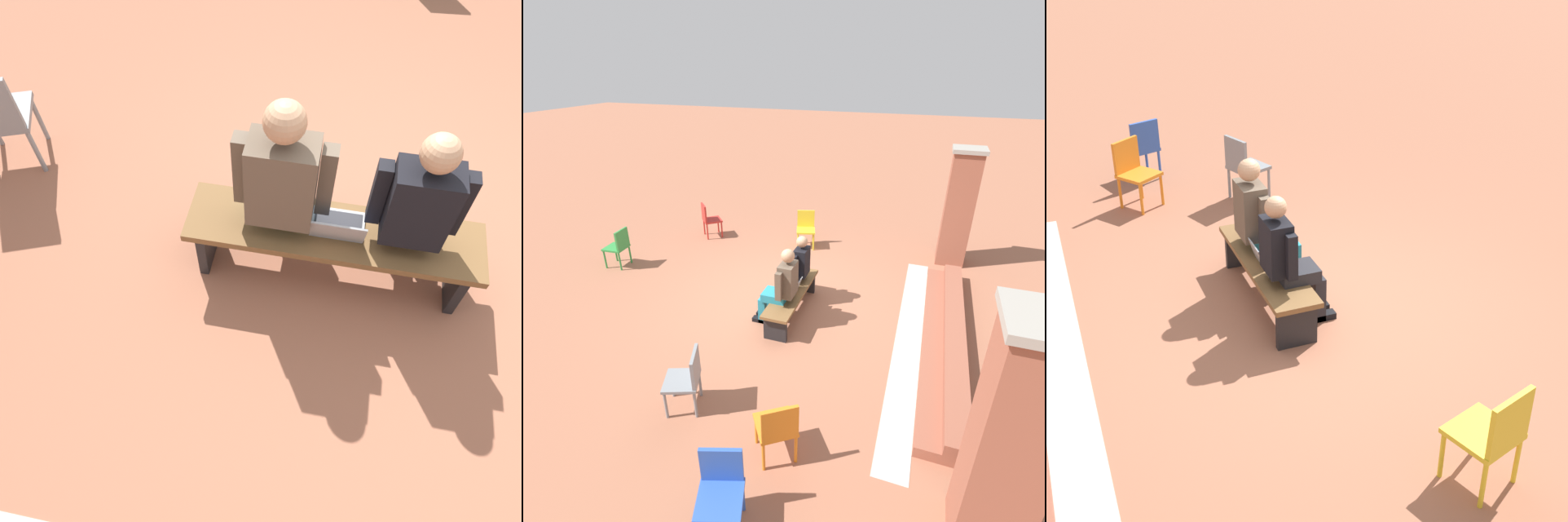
# 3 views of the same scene
# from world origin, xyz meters

# --- Properties ---
(ground_plane) EXTENTS (60.00, 60.00, 0.00)m
(ground_plane) POSITION_xyz_m (0.00, 0.00, 0.00)
(ground_plane) COLOR #9E6047
(concrete_strip) EXTENTS (5.33, 0.40, 0.01)m
(concrete_strip) POSITION_xyz_m (0.37, 2.33, 0.00)
(concrete_strip) COLOR #B7B2A8
(concrete_strip) RESTS_ON ground
(bench) EXTENTS (1.80, 0.44, 0.45)m
(bench) POSITION_xyz_m (0.37, 0.35, 0.35)
(bench) COLOR brown
(bench) RESTS_ON ground
(person_student) EXTENTS (0.51, 0.65, 1.30)m
(person_student) POSITION_xyz_m (-0.05, 0.28, 0.70)
(person_student) COLOR #232328
(person_student) RESTS_ON ground
(person_adult) EXTENTS (0.56, 0.71, 1.37)m
(person_adult) POSITION_xyz_m (0.69, 0.28, 0.73)
(person_adult) COLOR teal
(person_adult) RESTS_ON ground
(laptop) EXTENTS (0.32, 0.29, 0.21)m
(laptop) POSITION_xyz_m (0.35, 0.36, 0.50)
(laptop) COLOR #9EA0A5
(laptop) RESTS_ON bench
(plastic_chair_near_bench_right) EXTENTS (0.59, 0.59, 0.84)m
(plastic_chair_near_bench_right) POSITION_xyz_m (3.15, 1.12, 0.48)
(plastic_chair_near_bench_right) COLOR orange
(plastic_chair_near_bench_right) RESTS_ON ground
(plastic_chair_near_bench_left) EXTENTS (0.53, 0.53, 0.84)m
(plastic_chair_near_bench_left) POSITION_xyz_m (3.96, 0.88, 0.48)
(plastic_chair_near_bench_left) COLOR #2D56B7
(plastic_chair_near_bench_left) RESTS_ON ground
(plastic_chair_by_pillar) EXTENTS (0.53, 0.53, 0.84)m
(plastic_chair_by_pillar) POSITION_xyz_m (-2.48, -0.27, 0.48)
(plastic_chair_by_pillar) COLOR gold
(plastic_chair_by_pillar) RESTS_ON ground
(plastic_chair_far_left) EXTENTS (0.54, 0.54, 0.84)m
(plastic_chair_far_left) POSITION_xyz_m (2.81, -0.18, 0.48)
(plastic_chair_far_left) COLOR gray
(plastic_chair_far_left) RESTS_ON ground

